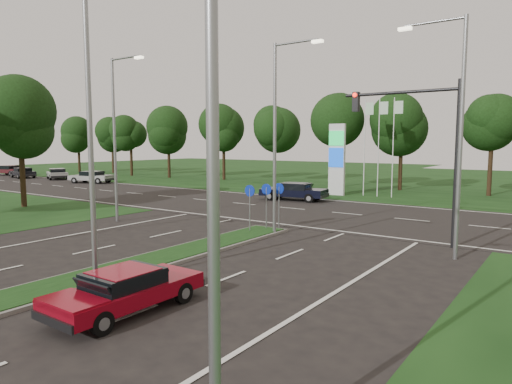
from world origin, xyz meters
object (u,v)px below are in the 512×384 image
Objects in this scene: red_sedan at (126,289)px; far_car_a at (91,177)px; far_car_c at (23,172)px; far_car_b at (57,173)px; navy_sedan at (294,191)px; far_car_d at (9,170)px.

red_sedan is 0.82× the size of far_car_a.
red_sedan is 0.86× the size of far_car_c.
far_car_b is (-8.10, 0.84, -0.00)m from far_car_a.
far_car_a is at bearing 80.20° from navy_sedan.
far_car_a is 13.70m from far_car_c.
far_car_d is (-11.74, 0.02, 0.02)m from far_car_b.
far_car_a is at bearing 146.63° from red_sedan.
far_car_d is (-45.89, 1.16, 0.00)m from navy_sedan.
far_car_d reaches higher than far_car_b.
red_sedan is at bearing -168.98° from navy_sedan.
far_car_b is at bearing 78.96° from navy_sedan.
red_sedan is at bearing -94.26° from far_car_b.
far_car_c is (-13.70, -0.44, -0.02)m from far_car_a.
far_car_d is at bearing 79.44° from navy_sedan.
far_car_a is at bearing -105.46° from far_car_d.
red_sedan is 0.82× the size of far_car_b.
red_sedan is at bearing -102.99° from far_car_c.
far_car_a is (-26.05, 0.31, -0.02)m from navy_sedan.
far_car_d reaches higher than far_car_a.
navy_sedan is 1.04× the size of far_car_b.
far_car_c reaches higher than red_sedan.
navy_sedan reaches higher than far_car_b.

